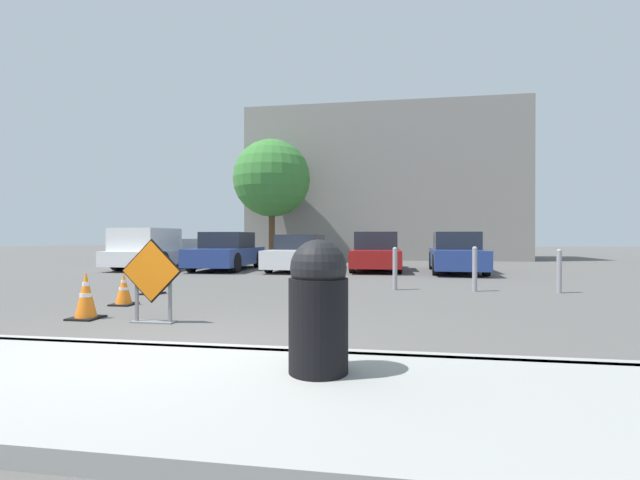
{
  "coord_description": "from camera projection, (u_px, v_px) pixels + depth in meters",
  "views": [
    {
      "loc": [
        2.34,
        -4.18,
        1.26
      ],
      "look_at": [
        0.16,
        9.75,
        1.17
      ],
      "focal_mm": 24.0,
      "sensor_mm": 36.0,
      "label": 1
    }
  ],
  "objects": [
    {
      "name": "curb_lip",
      "position": [
        162.0,
        350.0,
        4.5
      ],
      "size": [
        28.39,
        0.2,
        0.14
      ],
      "color": "#999993",
      "rests_on": "ground_plane"
    },
    {
      "name": "street_tree_behind_lot",
      "position": [
        272.0,
        179.0,
        21.98
      ],
      "size": [
        3.96,
        3.96,
        6.29
      ],
      "color": "#513823",
      "rests_on": "ground_plane"
    },
    {
      "name": "road_closed_sign",
      "position": [
        152.0,
        279.0,
        6.27
      ],
      "size": [
        0.94,
        0.2,
        1.24
      ],
      "color": "black",
      "rests_on": "ground_plane"
    },
    {
      "name": "parked_car_nearest",
      "position": [
        227.0,
        252.0,
        16.7
      ],
      "size": [
        1.9,
        4.3,
        1.46
      ],
      "rotation": [
        0.0,
        0.0,
        3.15
      ],
      "color": "navy",
      "rests_on": "ground_plane"
    },
    {
      "name": "bollard_nearest",
      "position": [
        395.0,
        267.0,
        10.24
      ],
      "size": [
        0.12,
        0.12,
        1.03
      ],
      "color": "gray",
      "rests_on": "ground_plane"
    },
    {
      "name": "traffic_cone_nearest",
      "position": [
        86.0,
        296.0,
        6.61
      ],
      "size": [
        0.43,
        0.43,
        0.73
      ],
      "color": "black",
      "rests_on": "ground_plane"
    },
    {
      "name": "pickup_truck",
      "position": [
        158.0,
        251.0,
        17.17
      ],
      "size": [
        2.29,
        5.36,
        1.61
      ],
      "rotation": [
        0.0,
        0.0,
        3.08
      ],
      "color": "silver",
      "rests_on": "ground_plane"
    },
    {
      "name": "sidewalk_strip",
      "position": [
        92.0,
        386.0,
        3.43
      ],
      "size": [
        28.39,
        2.17,
        0.14
      ],
      "color": "#999993",
      "rests_on": "ground_plane"
    },
    {
      "name": "traffic_cone_third",
      "position": [
        152.0,
        279.0,
        9.49
      ],
      "size": [
        0.44,
        0.44,
        0.69
      ],
      "color": "black",
      "rests_on": "ground_plane"
    },
    {
      "name": "building_facade_backdrop",
      "position": [
        383.0,
        186.0,
        25.69
      ],
      "size": [
        15.64,
        5.0,
        8.71
      ],
      "color": "gray",
      "rests_on": "ground_plane"
    },
    {
      "name": "ground_plane",
      "position": [
        316.0,
        275.0,
        14.38
      ],
      "size": [
        96.0,
        96.0,
        0.0
      ],
      "primitive_type": "plane",
      "color": "#565451"
    },
    {
      "name": "parked_car_fourth",
      "position": [
        456.0,
        254.0,
        15.37
      ],
      "size": [
        1.99,
        4.56,
        1.45
      ],
      "rotation": [
        0.0,
        0.0,
        3.08
      ],
      "color": "navy",
      "rests_on": "ground_plane"
    },
    {
      "name": "bollard_third",
      "position": [
        559.0,
        270.0,
        9.68
      ],
      "size": [
        0.12,
        0.12,
        1.0
      ],
      "color": "gray",
      "rests_on": "ground_plane"
    },
    {
      "name": "trash_bin",
      "position": [
        318.0,
        305.0,
        3.55
      ],
      "size": [
        0.5,
        0.5,
        1.11
      ],
      "color": "black",
      "rests_on": "sidewalk_strip"
    },
    {
      "name": "parked_car_third",
      "position": [
        376.0,
        253.0,
        16.4
      ],
      "size": [
        1.88,
        4.47,
        1.47
      ],
      "rotation": [
        0.0,
        0.0,
        3.15
      ],
      "color": "maroon",
      "rests_on": "ground_plane"
    },
    {
      "name": "bollard_second",
      "position": [
        475.0,
        268.0,
        9.96
      ],
      "size": [
        0.12,
        0.12,
        1.05
      ],
      "color": "gray",
      "rests_on": "ground_plane"
    },
    {
      "name": "traffic_cone_second",
      "position": [
        124.0,
        289.0,
        7.96
      ],
      "size": [
        0.4,
        0.4,
        0.6
      ],
      "color": "black",
      "rests_on": "ground_plane"
    },
    {
      "name": "parked_car_second",
      "position": [
        300.0,
        254.0,
        16.38
      ],
      "size": [
        1.95,
        4.5,
        1.36
      ],
      "rotation": [
        0.0,
        0.0,
        3.08
      ],
      "color": "silver",
      "rests_on": "ground_plane"
    }
  ]
}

